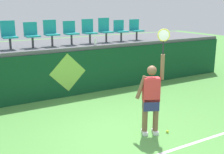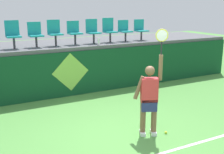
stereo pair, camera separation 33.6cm
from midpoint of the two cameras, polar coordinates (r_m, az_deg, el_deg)
ground_plane at (r=6.96m, az=4.69°, el=-11.53°), size 40.00×40.00×0.00m
court_back_wall at (r=9.80m, az=-6.69°, el=0.73°), size 13.83×0.20×1.49m
spectator_platform at (r=10.87m, az=-9.34°, el=6.30°), size 13.83×2.72×0.12m
tennis_player at (r=6.77m, az=8.73°, el=-3.90°), size 0.71×0.39×2.48m
tennis_ball at (r=7.20m, az=11.84°, el=-10.60°), size 0.07×0.07×0.07m
water_bottle at (r=10.06m, az=-1.68°, el=6.92°), size 0.08×0.08×0.25m
stadium_chair_2 at (r=9.76m, az=-17.88°, el=8.11°), size 0.44×0.42×0.88m
stadium_chair_3 at (r=9.91m, az=-13.84°, el=8.30°), size 0.44×0.42×0.82m
stadium_chair_4 at (r=10.09m, az=-10.21°, el=8.74°), size 0.44×0.42×0.87m
stadium_chair_5 at (r=10.32m, az=-6.47°, el=8.86°), size 0.44×0.42×0.81m
stadium_chair_6 at (r=10.60m, az=-2.88°, el=9.13°), size 0.44×0.42×0.86m
stadium_chair_7 at (r=10.90m, az=0.35°, el=9.34°), size 0.44×0.42×0.88m
stadium_chair_8 at (r=11.22m, az=3.35°, el=9.26°), size 0.44×0.42×0.79m
stadium_chair_9 at (r=11.60m, az=6.42°, el=9.36°), size 0.44×0.42×0.80m
wall_signage_mount at (r=9.86m, az=-6.97°, el=-3.69°), size 1.27×0.01×1.46m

